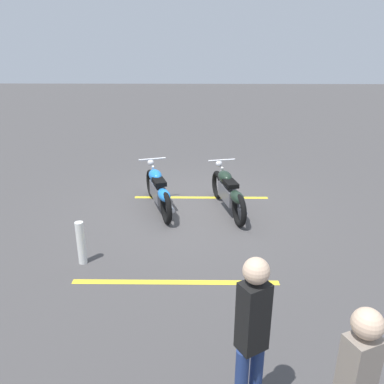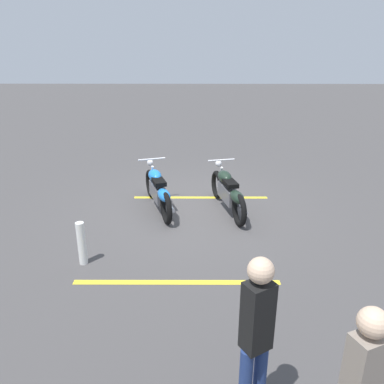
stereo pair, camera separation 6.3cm
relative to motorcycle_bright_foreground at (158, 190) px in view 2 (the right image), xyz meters
name	(u,v)px [view 2 (the right image)]	position (x,y,z in m)	size (l,w,h in m)	color
ground_plane	(192,209)	(-0.07, 0.75, -0.46)	(60.00, 60.00, 0.00)	#474444
motorcycle_bright_foreground	(158,190)	(0.00, 0.00, 0.00)	(2.15, 0.88, 1.04)	black
motorcycle_dark_foreground	(228,192)	(0.08, 1.53, 0.00)	(2.19, 0.79, 1.04)	black
bystander_secondary	(256,335)	(5.08, 1.36, 0.53)	(0.30, 0.32, 1.78)	navy
bollard_post	(82,243)	(2.25, -1.06, -0.09)	(0.14, 0.14, 0.75)	white
parking_stripe_near	(201,197)	(-0.74, 0.94, -0.46)	(3.20, 0.12, 0.01)	yellow
parking_stripe_mid	(177,282)	(2.80, 0.53, -0.46)	(3.20, 0.12, 0.01)	yellow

